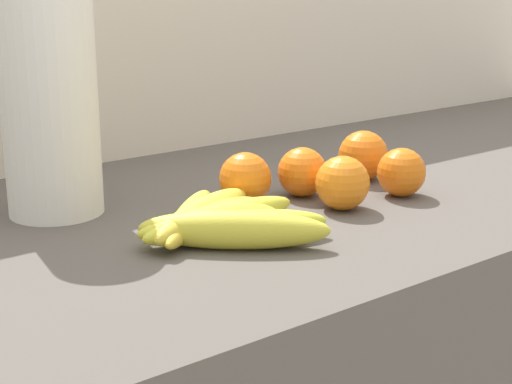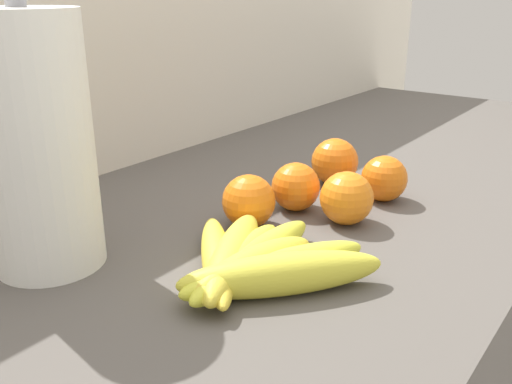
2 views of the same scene
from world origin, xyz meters
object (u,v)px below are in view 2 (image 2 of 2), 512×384
banana_bunch (254,264)px  orange_back_right (335,162)px  orange_front (347,198)px  orange_right (384,179)px  orange_back_left (250,202)px  orange_far_right (294,188)px  paper_towel_roll (36,145)px

banana_bunch → orange_back_right: bearing=14.8°
banana_bunch → orange_front: orange_front is taller
orange_back_right → orange_front: (-0.12, -0.09, -0.00)m
orange_back_right → orange_right: size_ratio=1.10×
orange_right → orange_front: (-0.10, 0.00, 0.00)m
orange_back_right → orange_back_left: bearing=178.6°
orange_right → orange_back_left: size_ratio=0.96×
orange_back_right → orange_back_left: orange_back_right is taller
banana_bunch → orange_back_left: orange_back_left is taller
orange_far_right → paper_towel_roll: size_ratio=0.22×
paper_towel_roll → orange_back_left: bearing=-28.9°
orange_back_left → orange_front: bearing=-47.5°
orange_back_right → orange_far_right: (-0.13, -0.01, -0.00)m
banana_bunch → paper_towel_roll: 0.26m
orange_back_left → orange_back_right: bearing=-1.4°
orange_back_right → orange_far_right: 0.13m
orange_far_right → orange_back_right: bearing=4.3°
orange_far_right → orange_right: bearing=-36.5°
orange_back_right → orange_back_left: (-0.21, 0.01, -0.00)m
orange_far_right → orange_front: size_ratio=0.96×
orange_right → orange_far_right: size_ratio=0.99×
banana_bunch → orange_far_right: orange_far_right is taller
orange_right → paper_towel_roll: 0.47m
orange_back_right → orange_right: bearing=-102.0°
orange_right → orange_back_left: 0.21m
orange_back_right → orange_right: orange_back_right is taller
orange_right → paper_towel_roll: paper_towel_roll is taller
banana_bunch → orange_back_left: (0.11, 0.09, 0.01)m
banana_bunch → orange_far_right: bearing=21.5°
banana_bunch → paper_towel_roll: paper_towel_roll is taller
banana_bunch → orange_back_left: 0.14m
orange_right → orange_front: size_ratio=0.95×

